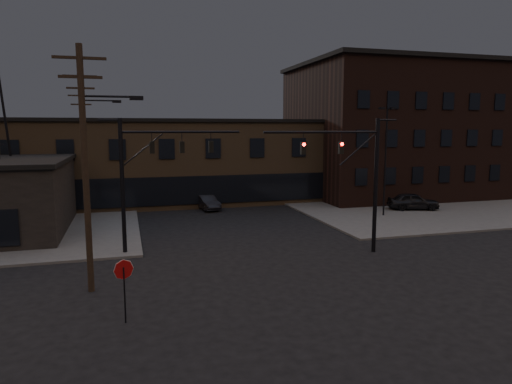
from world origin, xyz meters
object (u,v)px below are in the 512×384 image
at_px(parked_car_lot_a, 413,201).
at_px(traffic_signal_near, 359,171).
at_px(car_crossing, 207,202).
at_px(stop_sign, 124,276).
at_px(parked_car_lot_b, 395,192).
at_px(traffic_signal_far, 145,170).

bearing_deg(parked_car_lot_a, traffic_signal_near, 150.90).
xyz_separation_m(parked_car_lot_a, car_crossing, (-17.74, 5.99, -0.25)).
distance_m(stop_sign, parked_car_lot_b, 37.10).
distance_m(traffic_signal_far, parked_car_lot_b, 30.51).
height_order(parked_car_lot_b, car_crossing, parked_car_lot_b).
relative_size(traffic_signal_near, traffic_signal_far, 1.00).
xyz_separation_m(traffic_signal_far, car_crossing, (6.02, 13.68, -4.35)).
relative_size(traffic_signal_near, car_crossing, 2.00).
relative_size(stop_sign, car_crossing, 0.62).
bearing_deg(car_crossing, traffic_signal_far, -123.68).
bearing_deg(traffic_signal_far, stop_sign, -97.32).
distance_m(traffic_signal_near, parked_car_lot_a, 16.68).
distance_m(traffic_signal_far, parked_car_lot_a, 25.32).
xyz_separation_m(stop_sign, parked_car_lot_a, (25.05, 17.67, -0.93)).
bearing_deg(traffic_signal_near, car_crossing, 109.41).
bearing_deg(parked_car_lot_b, traffic_signal_far, 110.23).
bearing_deg(traffic_signal_far, parked_car_lot_a, 17.92).
bearing_deg(traffic_signal_near, parked_car_lot_a, 43.73).
relative_size(parked_car_lot_a, car_crossing, 1.11).
bearing_deg(parked_car_lot_b, traffic_signal_near, 132.89).
height_order(parked_car_lot_a, parked_car_lot_b, parked_car_lot_a).
relative_size(traffic_signal_far, parked_car_lot_b, 1.91).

